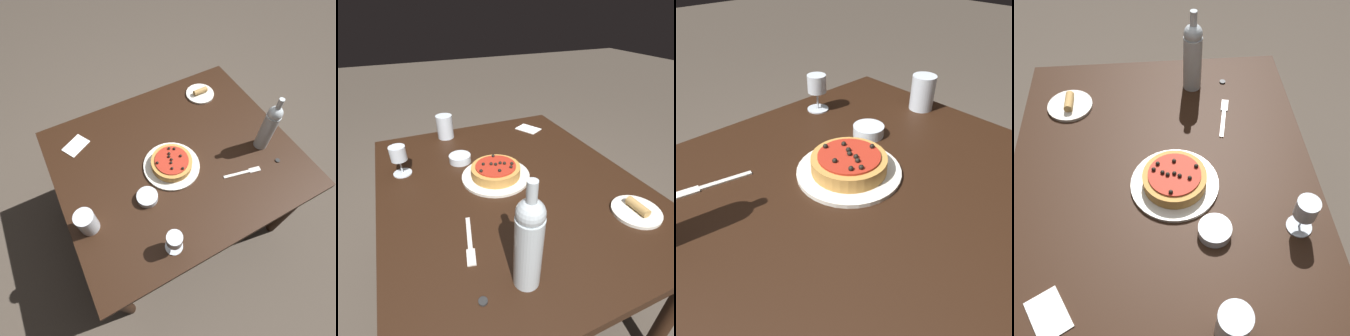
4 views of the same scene
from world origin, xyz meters
TOP-DOWN VIEW (x-y plane):
  - ground_plane at (0.00, 0.00)m, footprint 14.00×14.00m
  - dining_table at (0.00, 0.00)m, footprint 1.24×1.03m
  - dinner_plate at (-0.05, -0.04)m, footprint 0.29×0.29m
  - pizza at (-0.05, -0.04)m, footprint 0.21×0.21m
  - wine_glass at (-0.24, -0.40)m, footprint 0.08×0.08m
  - wine_bottle at (0.44, -0.14)m, footprint 0.07×0.07m
  - water_cup at (-0.53, -0.15)m, footprint 0.09×0.09m
  - side_bowl at (-0.24, -0.14)m, footprint 0.10×0.10m
  - fork at (0.26, -0.25)m, footprint 0.20×0.06m
  - side_plate at (0.36, 0.34)m, footprint 0.17×0.17m
  - paper_napkin at (-0.44, 0.32)m, footprint 0.16×0.14m
  - bottle_cap at (0.46, -0.27)m, footprint 0.02×0.02m

SIDE VIEW (x-z plane):
  - ground_plane at x=0.00m, z-range 0.00..0.00m
  - dining_table at x=0.00m, z-range 0.28..1.01m
  - paper_napkin at x=-0.44m, z-range 0.73..0.73m
  - fork at x=0.26m, z-range 0.73..0.73m
  - bottle_cap at x=0.46m, z-range 0.73..0.73m
  - dinner_plate at x=-0.05m, z-range 0.73..0.74m
  - side_plate at x=0.36m, z-range 0.71..0.76m
  - side_bowl at x=-0.24m, z-range 0.73..0.76m
  - pizza at x=-0.05m, z-range 0.73..0.79m
  - water_cup at x=-0.53m, z-range 0.73..0.85m
  - wine_glass at x=-0.24m, z-range 0.75..0.88m
  - wine_bottle at x=0.44m, z-range 0.71..1.04m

